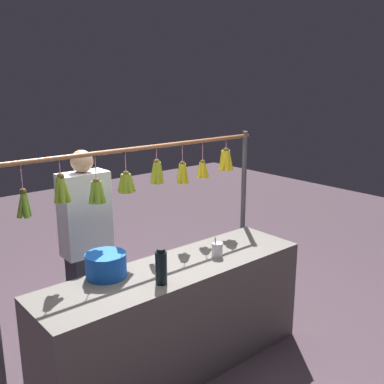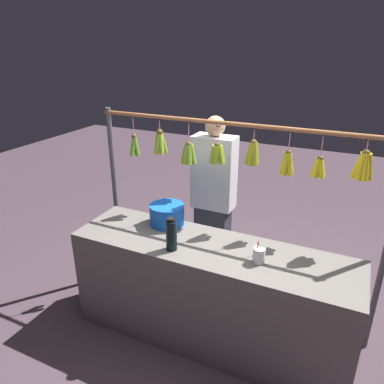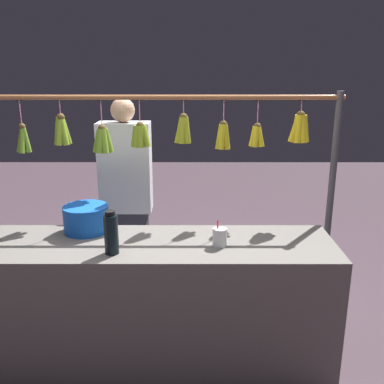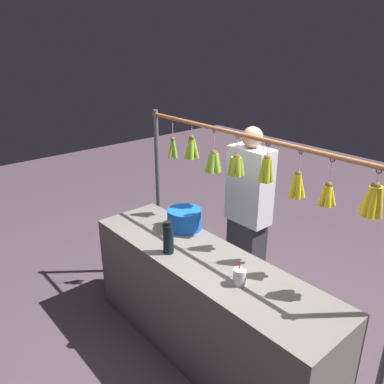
% 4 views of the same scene
% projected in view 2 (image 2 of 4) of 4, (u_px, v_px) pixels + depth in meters
% --- Properties ---
extents(ground_plane, '(12.00, 12.00, 0.00)m').
position_uv_depth(ground_plane, '(209.00, 335.00, 2.94)').
color(ground_plane, '#483741').
extents(market_counter, '(2.09, 0.57, 0.82)m').
position_uv_depth(market_counter, '(210.00, 294.00, 2.78)').
color(market_counter, '#66605B').
rests_on(market_counter, ground).
extents(display_rack, '(2.33, 0.13, 1.67)m').
position_uv_depth(display_rack, '(235.00, 174.00, 2.80)').
color(display_rack, '#4C4C51').
rests_on(display_rack, ground).
extents(water_bottle, '(0.08, 0.08, 0.25)m').
position_uv_depth(water_bottle, '(171.00, 235.00, 2.54)').
color(water_bottle, black).
rests_on(water_bottle, market_counter).
extents(blue_bucket, '(0.28, 0.28, 0.17)m').
position_uv_depth(blue_bucket, '(167.00, 214.00, 2.92)').
color(blue_bucket, blue).
rests_on(blue_bucket, market_counter).
extents(drink_cup, '(0.08, 0.08, 0.15)m').
position_uv_depth(drink_cup, '(259.00, 255.00, 2.42)').
color(drink_cup, silver).
rests_on(drink_cup, market_counter).
extents(vendor_person, '(0.38, 0.21, 1.61)m').
position_uv_depth(vendor_person, '(213.00, 203.00, 3.40)').
color(vendor_person, '#2D2D38').
rests_on(vendor_person, ground).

